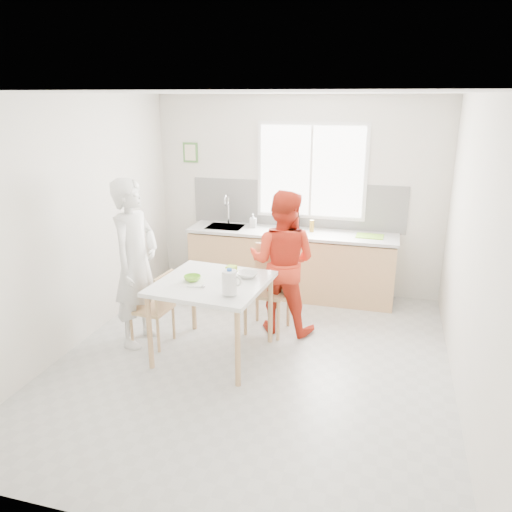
{
  "coord_description": "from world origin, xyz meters",
  "views": [
    {
      "loc": [
        1.27,
        -4.49,
        2.67
      ],
      "look_at": [
        -0.02,
        0.2,
        1.11
      ],
      "focal_mm": 35.0,
      "sensor_mm": 36.0,
      "label": 1
    }
  ],
  "objects": [
    {
      "name": "chair_far",
      "position": [
        -0.03,
        0.84,
        0.56
      ],
      "size": [
        0.51,
        0.51,
        1.01
      ],
      "rotation": [
        0.0,
        0.0,
        -0.09
      ],
      "color": "tan",
      "rests_on": "ground"
    },
    {
      "name": "wine_bottle_b",
      "position": [
        -0.05,
        2.12,
        1.07
      ],
      "size": [
        0.07,
        0.07,
        0.3
      ],
      "primitive_type": "cylinder",
      "color": "black",
      "rests_on": "kitchen_counter"
    },
    {
      "name": "bowl_white",
      "position": [
        -0.13,
        0.27,
        0.87
      ],
      "size": [
        0.24,
        0.24,
        0.05
      ],
      "primitive_type": "imported",
      "rotation": [
        0.0,
        0.0,
        -0.09
      ],
      "color": "silver",
      "rests_on": "dining_table"
    },
    {
      "name": "person_white",
      "position": [
        -1.36,
        0.13,
        0.93
      ],
      "size": [
        0.5,
        0.72,
        1.86
      ],
      "primitive_type": "imported",
      "rotation": [
        0.0,
        0.0,
        1.48
      ],
      "color": "white",
      "rests_on": "ground"
    },
    {
      "name": "soap_bottle",
      "position": [
        -0.56,
        2.02,
        1.02
      ],
      "size": [
        0.1,
        0.1,
        0.19
      ],
      "primitive_type": "imported",
      "rotation": [
        0.0,
        0.0,
        0.12
      ],
      "color": "#999999",
      "rests_on": "kitchen_counter"
    },
    {
      "name": "picture_frame",
      "position": [
        -1.55,
        2.23,
        1.9
      ],
      "size": [
        0.22,
        0.03,
        0.28
      ],
      "color": "#4B813A",
      "rests_on": "room_shell"
    },
    {
      "name": "chair_left",
      "position": [
        -1.13,
        0.11,
        0.47
      ],
      "size": [
        0.42,
        0.42,
        0.85
      ],
      "rotation": [
        0.0,
        0.0,
        -1.66
      ],
      "color": "tan",
      "rests_on": "ground"
    },
    {
      "name": "person_red",
      "position": [
        0.12,
        0.85,
        0.84
      ],
      "size": [
        0.87,
        0.71,
        1.68
      ],
      "primitive_type": "imported",
      "rotation": [
        0.0,
        0.0,
        3.06
      ],
      "color": "red",
      "rests_on": "ground"
    },
    {
      "name": "wine_bottle_a",
      "position": [
        0.05,
        2.11,
        1.08
      ],
      "size": [
        0.07,
        0.07,
        0.32
      ],
      "primitive_type": "cylinder",
      "color": "black",
      "rests_on": "kitchen_counter"
    },
    {
      "name": "backsplash",
      "position": [
        0.0,
        2.24,
        1.23
      ],
      "size": [
        3.0,
        0.02,
        0.65
      ],
      "primitive_type": "cube",
      "color": "white",
      "rests_on": "room_shell"
    },
    {
      "name": "milk_jug",
      "position": [
        -0.15,
        -0.26,
        0.98
      ],
      "size": [
        0.2,
        0.14,
        0.25
      ],
      "rotation": [
        0.0,
        0.0,
        -0.09
      ],
      "color": "white",
      "rests_on": "dining_table"
    },
    {
      "name": "spoon",
      "position": [
        -0.55,
        -0.16,
        0.85
      ],
      "size": [
        0.16,
        0.05,
        0.01
      ],
      "primitive_type": "cylinder",
      "rotation": [
        0.0,
        1.57,
        0.26
      ],
      "color": "#A5A5AA",
      "rests_on": "dining_table"
    },
    {
      "name": "ground",
      "position": [
        0.0,
        0.0,
        0.0
      ],
      "size": [
        4.5,
        4.5,
        0.0
      ],
      "primitive_type": "plane",
      "color": "#B7B7B2",
      "rests_on": "ground"
    },
    {
      "name": "cutting_board",
      "position": [
        1.04,
        1.96,
        0.93
      ],
      "size": [
        0.36,
        0.26,
        0.01
      ],
      "primitive_type": "cube",
      "rotation": [
        0.0,
        0.0,
        -0.03
      ],
      "color": "#81C92E",
      "rests_on": "kitchen_counter"
    },
    {
      "name": "window",
      "position": [
        0.2,
        2.23,
        1.7
      ],
      "size": [
        1.5,
        0.06,
        1.3
      ],
      "color": "white",
      "rests_on": "room_shell"
    },
    {
      "name": "bowl_green",
      "position": [
        -0.65,
        0.02,
        0.87
      ],
      "size": [
        0.19,
        0.19,
        0.06
      ],
      "primitive_type": "imported",
      "rotation": [
        0.0,
        0.0,
        -0.09
      ],
      "color": "#79C82E",
      "rests_on": "dining_table"
    },
    {
      "name": "green_box",
      "position": [
        -0.32,
        0.32,
        0.89
      ],
      "size": [
        0.11,
        0.11,
        0.09
      ],
      "primitive_type": "cube",
      "rotation": [
        0.0,
        0.0,
        -0.09
      ],
      "color": "#9DCE2F",
      "rests_on": "dining_table"
    },
    {
      "name": "room_shell",
      "position": [
        0.0,
        0.0,
        1.64
      ],
      "size": [
        4.5,
        4.5,
        4.5
      ],
      "color": "silver",
      "rests_on": "ground"
    },
    {
      "name": "dining_table",
      "position": [
        -0.45,
        0.05,
        0.75
      ],
      "size": [
        1.18,
        1.18,
        0.84
      ],
      "rotation": [
        0.0,
        0.0,
        -0.09
      ],
      "color": "white",
      "rests_on": "ground"
    },
    {
      "name": "kitchen_counter",
      "position": [
        -0.0,
        1.95,
        0.42
      ],
      "size": [
        2.84,
        0.64,
        1.37
      ],
      "color": "tan",
      "rests_on": "ground"
    },
    {
      "name": "jar_amber",
      "position": [
        0.27,
        1.99,
        1.0
      ],
      "size": [
        0.06,
        0.06,
        0.16
      ],
      "primitive_type": "cylinder",
      "color": "olive",
      "rests_on": "kitchen_counter"
    }
  ]
}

